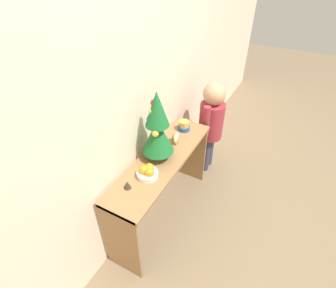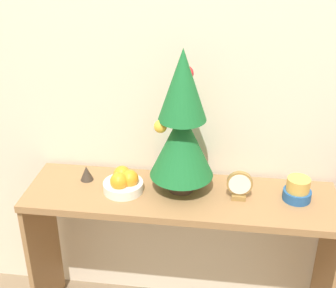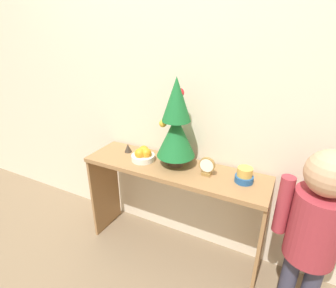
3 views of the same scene
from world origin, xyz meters
name	(u,v)px [view 3 (image 3 of 3)]	position (x,y,z in m)	size (l,w,h in m)	color
ground_plane	(162,264)	(0.00, 0.00, 0.00)	(12.00, 12.00, 0.00)	#7A664C
back_wall	(189,80)	(0.00, 0.39, 1.25)	(7.00, 0.05, 2.50)	beige
console_table	(173,187)	(0.00, 0.17, 0.56)	(1.26, 0.35, 0.71)	olive
mini_tree	(176,124)	(0.00, 0.21, 1.01)	(0.25, 0.25, 0.59)	#4C3828
fruit_bowl	(143,155)	(-0.23, 0.17, 0.75)	(0.16, 0.16, 0.10)	silver
singing_bowl	(244,176)	(0.46, 0.20, 0.76)	(0.11, 0.11, 0.09)	#235189
desk_clock	(207,167)	(0.23, 0.17, 0.77)	(0.10, 0.04, 0.12)	olive
figurine	(128,148)	(-0.40, 0.23, 0.75)	(0.06, 0.06, 0.06)	#382D23
child_figure	(316,223)	(0.86, 0.07, 0.65)	(0.40, 0.26, 1.06)	#38384C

